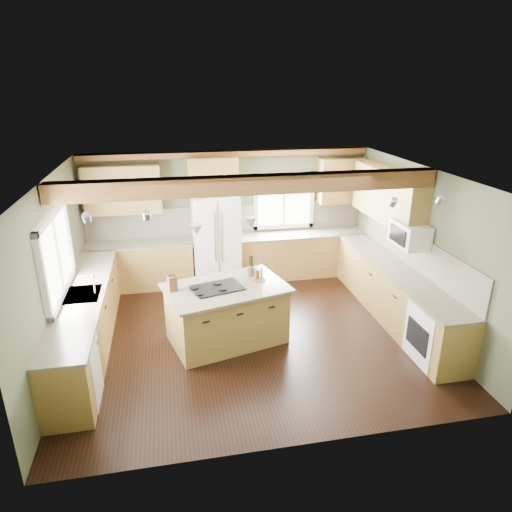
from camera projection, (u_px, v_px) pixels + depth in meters
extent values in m
plane|color=black|center=(251.00, 333.00, 7.41)|extent=(5.60, 5.60, 0.00)
plane|color=silver|center=(250.00, 174.00, 6.48)|extent=(5.60, 5.60, 0.00)
plane|color=#4D533A|center=(228.00, 215.00, 9.24)|extent=(5.60, 0.00, 5.60)
plane|color=#4D533A|center=(56.00, 273.00, 6.44)|extent=(0.00, 5.00, 5.00)
plane|color=#4D533A|center=(419.00, 247.00, 7.45)|extent=(0.00, 5.00, 5.00)
cube|color=#523317|center=(251.00, 185.00, 6.43)|extent=(5.55, 0.26, 0.26)
cube|color=#523317|center=(227.00, 154.00, 8.70)|extent=(5.55, 0.20, 0.10)
cube|color=brown|center=(228.00, 219.00, 9.25)|extent=(5.58, 0.03, 0.58)
cube|color=brown|center=(416.00, 251.00, 7.52)|extent=(0.03, 3.70, 0.58)
cube|color=brown|center=(141.00, 266.00, 8.95)|extent=(2.02, 0.60, 0.88)
cube|color=#4E4639|center=(139.00, 244.00, 8.78)|extent=(2.06, 0.64, 0.04)
cube|color=brown|center=(302.00, 255.00, 9.54)|extent=(2.62, 0.60, 0.88)
cube|color=#4E4639|center=(302.00, 234.00, 9.37)|extent=(2.66, 0.64, 0.04)
cube|color=brown|center=(87.00, 323.00, 6.85)|extent=(0.60, 3.70, 0.88)
cube|color=#4E4639|center=(83.00, 295.00, 6.68)|extent=(0.64, 3.74, 0.04)
cube|color=brown|center=(395.00, 295.00, 7.75)|extent=(0.60, 3.70, 0.88)
cube|color=#4E4639|center=(398.00, 270.00, 7.58)|extent=(0.64, 3.74, 0.04)
cube|color=brown|center=(123.00, 190.00, 8.48)|extent=(1.40, 0.35, 0.90)
cube|color=brown|center=(213.00, 175.00, 8.72)|extent=(0.96, 0.35, 0.70)
cube|color=brown|center=(388.00, 196.00, 8.01)|extent=(0.35, 2.20, 0.90)
cube|color=brown|center=(341.00, 180.00, 9.26)|extent=(0.90, 0.35, 0.90)
cube|color=white|center=(55.00, 255.00, 6.40)|extent=(0.04, 1.60, 1.05)
cube|color=white|center=(284.00, 201.00, 9.33)|extent=(1.10, 0.04, 1.00)
cube|color=#262628|center=(83.00, 295.00, 6.68)|extent=(0.50, 0.65, 0.03)
cylinder|color=#B2B2B7|center=(94.00, 285.00, 6.66)|extent=(0.02, 0.02, 0.28)
cube|color=white|center=(72.00, 374.00, 5.66)|extent=(0.60, 0.60, 0.84)
cube|color=white|center=(436.00, 334.00, 6.56)|extent=(0.60, 0.72, 0.84)
cube|color=white|center=(410.00, 234.00, 7.27)|extent=(0.40, 0.70, 0.38)
cone|color=#B2B2B7|center=(197.00, 230.00, 6.40)|extent=(0.18, 0.18, 0.16)
cone|color=#B2B2B7|center=(251.00, 223.00, 6.74)|extent=(0.18, 0.18, 0.16)
cube|color=white|center=(216.00, 241.00, 8.98)|extent=(0.90, 0.74, 1.80)
cube|color=brown|center=(227.00, 315.00, 7.09)|extent=(1.89, 1.42, 0.88)
cube|color=#4E4639|center=(226.00, 288.00, 6.92)|extent=(2.03, 1.56, 0.04)
cube|color=black|center=(217.00, 288.00, 6.85)|extent=(0.83, 0.66, 0.02)
cube|color=brown|center=(172.00, 284.00, 6.75)|extent=(0.16, 0.14, 0.22)
cylinder|color=#3C3430|center=(251.00, 271.00, 7.28)|extent=(0.15, 0.15, 0.15)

